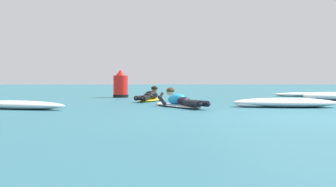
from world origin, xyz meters
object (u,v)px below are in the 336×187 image
surfer_near (179,102)px  channel_marker_buoy (121,86)px  drifting_surfboard (292,101)px  surfer_far (150,97)px

surfer_near → channel_marker_buoy: 6.94m
surfer_near → drifting_surfboard: 4.36m
surfer_far → channel_marker_buoy: (-1.20, 3.22, 0.31)m
surfer_near → channel_marker_buoy: bearing=106.4°
drifting_surfboard → surfer_far: bearing=167.2°
surfer_near → channel_marker_buoy: (-1.96, 6.65, 0.32)m
surfer_far → drifting_surfboard: bearing=-12.8°
surfer_far → drifting_surfboard: (4.38, -0.99, -0.11)m
surfer_far → drifting_surfboard: 4.49m
surfer_near → surfer_far: 3.51m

